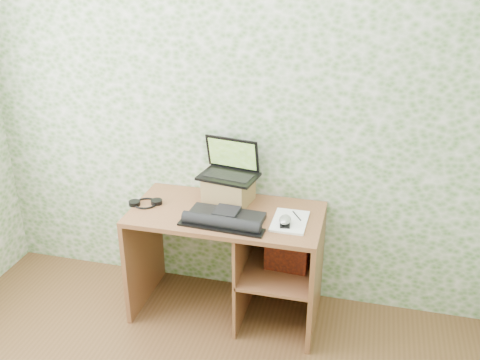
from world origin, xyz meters
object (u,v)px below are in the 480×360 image
(desk, at_px, (239,248))
(riser, at_px, (229,190))
(keyboard, at_px, (224,219))
(laptop, at_px, (230,167))
(notepad, at_px, (290,221))

(desk, bearing_deg, riser, 131.15)
(desk, bearing_deg, keyboard, -108.40)
(desk, bearing_deg, laptop, 123.24)
(desk, relative_size, laptop, 3.05)
(desk, distance_m, laptop, 0.53)
(keyboard, bearing_deg, desk, 75.06)
(laptop, height_order, keyboard, laptop)
(desk, distance_m, keyboard, 0.34)
(laptop, distance_m, keyboard, 0.38)
(notepad, bearing_deg, laptop, 153.34)
(keyboard, relative_size, notepad, 1.81)
(desk, xyz_separation_m, laptop, (-0.10, 0.15, 0.50))
(riser, height_order, keyboard, riser)
(laptop, distance_m, notepad, 0.53)
(riser, bearing_deg, keyboard, -80.19)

